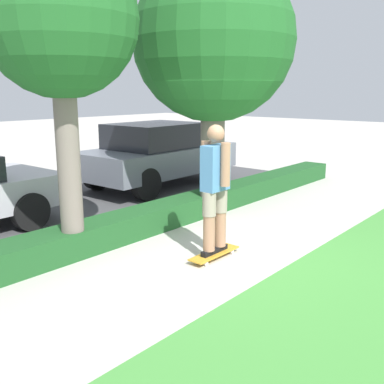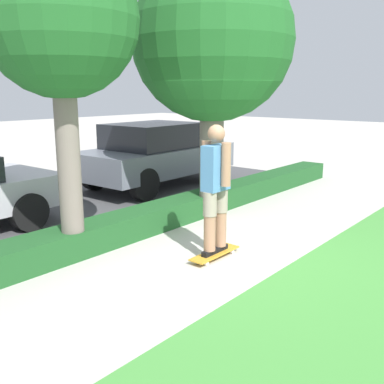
{
  "view_description": "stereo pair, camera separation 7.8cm",
  "coord_description": "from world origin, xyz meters",
  "px_view_note": "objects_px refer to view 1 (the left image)",
  "views": [
    {
      "loc": [
        -5.26,
        -3.73,
        2.33
      ],
      "look_at": [
        -0.18,
        0.6,
        0.82
      ],
      "focal_mm": 42.0,
      "sensor_mm": 36.0,
      "label": 1
    },
    {
      "loc": [
        -5.31,
        -3.67,
        2.33
      ],
      "look_at": [
        -0.18,
        0.6,
        0.82
      ],
      "focal_mm": 42.0,
      "sensor_mm": 36.0,
      "label": 2
    }
  ],
  "objects_px": {
    "skateboard": "(214,254)",
    "parked_car_middle": "(158,154)",
    "skater_person": "(215,186)",
    "tree_near": "(60,23)",
    "tree_mid": "(214,42)"
  },
  "relations": [
    {
      "from": "skateboard",
      "to": "parked_car_middle",
      "type": "distance_m",
      "value": 5.12
    },
    {
      "from": "skateboard",
      "to": "parked_car_middle",
      "type": "bearing_deg",
      "value": 53.72
    },
    {
      "from": "tree_near",
      "to": "tree_mid",
      "type": "distance_m",
      "value": 2.98
    },
    {
      "from": "parked_car_middle",
      "to": "tree_near",
      "type": "bearing_deg",
      "value": -150.65
    },
    {
      "from": "skater_person",
      "to": "tree_near",
      "type": "bearing_deg",
      "value": 129.96
    },
    {
      "from": "skater_person",
      "to": "skateboard",
      "type": "bearing_deg",
      "value": 90.0
    },
    {
      "from": "skater_person",
      "to": "tree_mid",
      "type": "xyz_separation_m",
      "value": [
        1.69,
        1.36,
        2.11
      ]
    },
    {
      "from": "tree_near",
      "to": "parked_car_middle",
      "type": "bearing_deg",
      "value": 30.76
    },
    {
      "from": "skateboard",
      "to": "skater_person",
      "type": "relative_size",
      "value": 0.5
    },
    {
      "from": "tree_mid",
      "to": "parked_car_middle",
      "type": "distance_m",
      "value": 3.82
    },
    {
      "from": "skateboard",
      "to": "skater_person",
      "type": "height_order",
      "value": "skater_person"
    },
    {
      "from": "tree_mid",
      "to": "skater_person",
      "type": "bearing_deg",
      "value": -141.05
    },
    {
      "from": "skateboard",
      "to": "skater_person",
      "type": "xyz_separation_m",
      "value": [
        0.0,
        -0.0,
        0.98
      ]
    },
    {
      "from": "tree_near",
      "to": "tree_mid",
      "type": "height_order",
      "value": "tree_mid"
    },
    {
      "from": "skater_person",
      "to": "parked_car_middle",
      "type": "distance_m",
      "value": 5.07
    }
  ]
}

